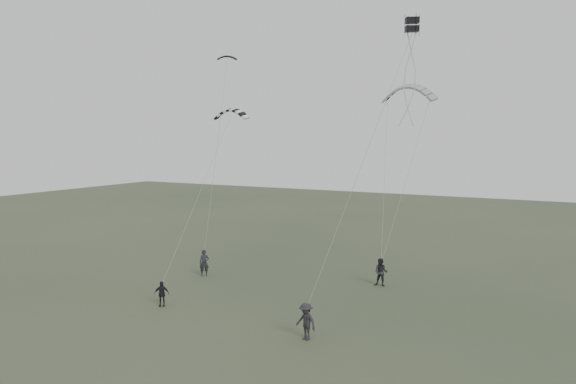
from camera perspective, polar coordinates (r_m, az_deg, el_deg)
The scene contains 9 objects.
ground at distance 35.33m, azimuth -6.41°, elevation -11.39°, with size 140.00×140.00×0.00m, color #33442B.
flyer_left at distance 42.37m, azimuth -8.51°, elevation -7.14°, with size 0.72×0.47×1.97m, color black.
flyer_right at distance 39.70m, azimuth 9.43°, elevation -8.05°, with size 0.95×0.74×1.95m, color #222227.
flyer_center at distance 35.65m, azimuth -12.72°, elevation -10.04°, with size 0.91×0.38×1.55m, color black.
flyer_far at distance 29.34m, azimuth 1.83°, elevation -13.01°, with size 1.24×0.71×1.92m, color #232327.
kite_dark_small at distance 45.08m, azimuth -6.22°, elevation 13.54°, with size 1.54×0.46×0.51m, color black, non-canonical shape.
kite_pale_large at distance 42.98m, azimuth 12.14°, elevation 10.46°, with size 4.11×0.93×1.68m, color #959799, non-canonical shape.
kite_striped at distance 41.30m, azimuth -5.80°, elevation 8.30°, with size 2.65×0.66×1.07m, color black, non-canonical shape.
kite_box at distance 31.72m, azimuth 12.49°, elevation 16.27°, with size 0.69×0.69×0.74m, color black, non-canonical shape.
Camera 1 is at (19.26, -27.74, 10.38)m, focal length 35.00 mm.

